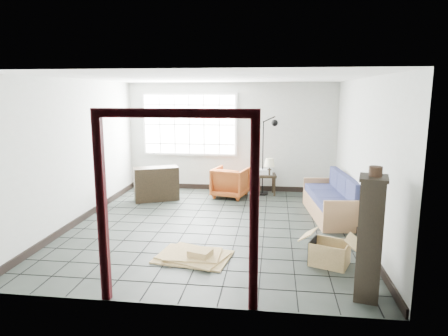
# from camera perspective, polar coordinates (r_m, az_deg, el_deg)

# --- Properties ---
(ground) EXTENTS (5.50, 5.50, 0.00)m
(ground) POSITION_cam_1_polar(r_m,az_deg,el_deg) (7.26, -1.44, -8.26)
(ground) COLOR black
(ground) RESTS_ON ground
(room_shell) EXTENTS (5.02, 5.52, 2.61)m
(room_shell) POSITION_cam_1_polar(r_m,az_deg,el_deg) (6.92, -1.47, 5.08)
(room_shell) COLOR #A9ADA6
(room_shell) RESTS_ON ground
(window_panel) EXTENTS (2.32, 0.08, 1.52)m
(window_panel) POSITION_cam_1_polar(r_m,az_deg,el_deg) (9.73, -4.94, 6.21)
(window_panel) COLOR silver
(window_panel) RESTS_ON ground
(doorway_trim) EXTENTS (1.80, 0.08, 2.20)m
(doorway_trim) POSITION_cam_1_polar(r_m,az_deg,el_deg) (4.33, -6.93, -2.45)
(doorway_trim) COLOR #380C10
(doorway_trim) RESTS_ON ground
(futon_sofa) EXTENTS (0.92, 1.95, 0.83)m
(futon_sofa) POSITION_cam_1_polar(r_m,az_deg,el_deg) (7.97, 15.40, -4.63)
(futon_sofa) COLOR #8C603F
(futon_sofa) RESTS_ON ground
(armchair) EXTENTS (0.87, 0.84, 0.75)m
(armchair) POSITION_cam_1_polar(r_m,az_deg,el_deg) (9.13, 0.92, -1.82)
(armchair) COLOR #973016
(armchair) RESTS_ON ground
(side_table) EXTENTS (0.48, 0.48, 0.48)m
(side_table) POSITION_cam_1_polar(r_m,az_deg,el_deg) (9.39, 6.07, -1.40)
(side_table) COLOR black
(side_table) RESTS_ON ground
(table_lamp) EXTENTS (0.27, 0.27, 0.39)m
(table_lamp) POSITION_cam_1_polar(r_m,az_deg,el_deg) (9.27, 6.53, 0.67)
(table_lamp) COLOR black
(table_lamp) RESTS_ON side_table
(projector) EXTENTS (0.33, 0.25, 0.11)m
(projector) POSITION_cam_1_polar(r_m,az_deg,el_deg) (9.38, 5.96, -0.52)
(projector) COLOR silver
(projector) RESTS_ON side_table
(floor_lamp) EXTENTS (0.48, 0.35, 1.84)m
(floor_lamp) POSITION_cam_1_polar(r_m,az_deg,el_deg) (9.23, 6.33, 2.08)
(floor_lamp) COLOR black
(floor_lamp) RESTS_ON ground
(console_shelf) EXTENTS (1.03, 0.74, 0.75)m
(console_shelf) POSITION_cam_1_polar(r_m,az_deg,el_deg) (8.96, -9.63, -2.24)
(console_shelf) COLOR black
(console_shelf) RESTS_ON ground
(tall_shelf) EXTENTS (0.39, 0.45, 1.45)m
(tall_shelf) POSITION_cam_1_polar(r_m,az_deg,el_deg) (4.90, 20.11, -9.30)
(tall_shelf) COLOR black
(tall_shelf) RESTS_ON ground
(pot) EXTENTS (0.17, 0.17, 0.11)m
(pot) POSITION_cam_1_polar(r_m,az_deg,el_deg) (4.72, 20.84, -0.45)
(pot) COLOR black
(pot) RESTS_ON tall_shelf
(open_box) EXTENTS (0.89, 0.66, 0.46)m
(open_box) POSITION_cam_1_polar(r_m,az_deg,el_deg) (5.86, 14.82, -11.66)
(open_box) COLOR #967848
(open_box) RESTS_ON ground
(cardboard_pile) EXTENTS (1.15, 0.95, 0.15)m
(cardboard_pile) POSITION_cam_1_polar(r_m,az_deg,el_deg) (5.93, -4.28, -12.33)
(cardboard_pile) COLOR #967848
(cardboard_pile) RESTS_ON ground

